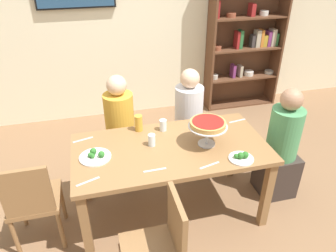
{
  "coord_description": "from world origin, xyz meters",
  "views": [
    {
      "loc": [
        -0.58,
        -2.19,
        2.28
      ],
      "look_at": [
        0.0,
        0.1,
        0.89
      ],
      "focal_mm": 34.24,
      "sensor_mm": 36.0,
      "label": 1
    }
  ],
  "objects_px": {
    "chair_head_west": "(33,200)",
    "water_glass_clear_near": "(163,125)",
    "salad_plate_near_diner": "(95,156)",
    "cutlery_knife_near": "(88,182)",
    "cutlery_fork_near": "(155,170)",
    "diner_far_right": "(188,126)",
    "diner_far_left": "(121,134)",
    "cutlery_fork_far": "(237,121)",
    "cutlery_spare_fork": "(209,165)",
    "bookshelf": "(246,30)",
    "water_glass_clear_spare": "(203,120)",
    "salad_plate_far_diner": "(241,157)",
    "beer_glass_amber_tall": "(139,123)",
    "deep_dish_pizza_stand": "(208,125)",
    "cutlery_knife_far": "(83,140)",
    "water_glass_clear_far": "(152,140)",
    "dining_table": "(171,156)",
    "chair_near_left": "(161,245)",
    "diner_head_east": "(280,151)"
  },
  "relations": [
    {
      "from": "water_glass_clear_spare",
      "to": "cutlery_knife_near",
      "type": "bearing_deg",
      "value": -151.88
    },
    {
      "from": "cutlery_fork_near",
      "to": "cutlery_spare_fork",
      "type": "distance_m",
      "value": 0.43
    },
    {
      "from": "chair_head_west",
      "to": "water_glass_clear_near",
      "type": "relative_size",
      "value": 8.14
    },
    {
      "from": "water_glass_clear_spare",
      "to": "cutlery_knife_near",
      "type": "distance_m",
      "value": 1.25
    },
    {
      "from": "cutlery_spare_fork",
      "to": "diner_far_right",
      "type": "bearing_deg",
      "value": 67.2
    },
    {
      "from": "water_glass_clear_near",
      "to": "chair_near_left",
      "type": "bearing_deg",
      "value": -104.27
    },
    {
      "from": "bookshelf",
      "to": "cutlery_spare_fork",
      "type": "relative_size",
      "value": 12.29
    },
    {
      "from": "bookshelf",
      "to": "cutlery_fork_near",
      "type": "xyz_separation_m",
      "value": [
        -1.84,
        -2.29,
        -0.4
      ]
    },
    {
      "from": "salad_plate_far_diner",
      "to": "salad_plate_near_diner",
      "type": "bearing_deg",
      "value": 164.72
    },
    {
      "from": "salad_plate_far_diner",
      "to": "cutlery_knife_far",
      "type": "distance_m",
      "value": 1.37
    },
    {
      "from": "water_glass_clear_far",
      "to": "cutlery_spare_fork",
      "type": "xyz_separation_m",
      "value": [
        0.38,
        -0.39,
        -0.05
      ]
    },
    {
      "from": "chair_near_left",
      "to": "salad_plate_far_diner",
      "type": "distance_m",
      "value": 0.93
    },
    {
      "from": "salad_plate_near_diner",
      "to": "dining_table",
      "type": "bearing_deg",
      "value": 0.18
    },
    {
      "from": "deep_dish_pizza_stand",
      "to": "water_glass_clear_spare",
      "type": "xyz_separation_m",
      "value": [
        0.08,
        0.33,
        -0.14
      ]
    },
    {
      "from": "diner_far_right",
      "to": "water_glass_clear_far",
      "type": "xyz_separation_m",
      "value": [
        -0.54,
        -0.64,
        0.3
      ]
    },
    {
      "from": "water_glass_clear_near",
      "to": "diner_far_right",
      "type": "bearing_deg",
      "value": 47.16
    },
    {
      "from": "bookshelf",
      "to": "water_glass_clear_spare",
      "type": "xyz_separation_m",
      "value": [
        -1.25,
        -1.72,
        -0.35
      ]
    },
    {
      "from": "diner_far_right",
      "to": "salad_plate_near_diner",
      "type": "distance_m",
      "value": 1.26
    },
    {
      "from": "diner_far_right",
      "to": "cutlery_fork_near",
      "type": "bearing_deg",
      "value": -30.81
    },
    {
      "from": "water_glass_clear_near",
      "to": "cutlery_spare_fork",
      "type": "relative_size",
      "value": 0.59
    },
    {
      "from": "water_glass_clear_far",
      "to": "cutlery_fork_far",
      "type": "distance_m",
      "value": 0.92
    },
    {
      "from": "chair_near_left",
      "to": "cutlery_knife_near",
      "type": "bearing_deg",
      "value": 42.71
    },
    {
      "from": "beer_glass_amber_tall",
      "to": "water_glass_clear_near",
      "type": "bearing_deg",
      "value": -13.83
    },
    {
      "from": "deep_dish_pizza_stand",
      "to": "water_glass_clear_near",
      "type": "xyz_separation_m",
      "value": [
        -0.31,
        0.32,
        -0.13
      ]
    },
    {
      "from": "beer_glass_amber_tall",
      "to": "cutlery_fork_near",
      "type": "distance_m",
      "value": 0.62
    },
    {
      "from": "cutlery_spare_fork",
      "to": "diner_far_left",
      "type": "bearing_deg",
      "value": 105.17
    },
    {
      "from": "salad_plate_far_diner",
      "to": "cutlery_knife_far",
      "type": "height_order",
      "value": "salad_plate_far_diner"
    },
    {
      "from": "dining_table",
      "to": "diner_far_right",
      "type": "relative_size",
      "value": 1.44
    },
    {
      "from": "water_glass_clear_far",
      "to": "diner_head_east",
      "type": "bearing_deg",
      "value": -2.31
    },
    {
      "from": "salad_plate_near_diner",
      "to": "cutlery_fork_far",
      "type": "bearing_deg",
      "value": 11.22
    },
    {
      "from": "diner_far_right",
      "to": "cutlery_fork_near",
      "type": "height_order",
      "value": "diner_far_right"
    },
    {
      "from": "salad_plate_near_diner",
      "to": "water_glass_clear_spare",
      "type": "distance_m",
      "value": 1.07
    },
    {
      "from": "water_glass_clear_near",
      "to": "cutlery_fork_near",
      "type": "relative_size",
      "value": 0.59
    },
    {
      "from": "salad_plate_far_diner",
      "to": "beer_glass_amber_tall",
      "type": "height_order",
      "value": "beer_glass_amber_tall"
    },
    {
      "from": "salad_plate_near_diner",
      "to": "cutlery_knife_near",
      "type": "xyz_separation_m",
      "value": [
        -0.07,
        -0.29,
        -0.01
      ]
    },
    {
      "from": "diner_far_right",
      "to": "beer_glass_amber_tall",
      "type": "xyz_separation_m",
      "value": [
        -0.6,
        -0.36,
        0.33
      ]
    },
    {
      "from": "salad_plate_near_diner",
      "to": "chair_head_west",
      "type": "bearing_deg",
      "value": -170.0
    },
    {
      "from": "salad_plate_near_diner",
      "to": "salad_plate_far_diner",
      "type": "bearing_deg",
      "value": -15.28
    },
    {
      "from": "water_glass_clear_near",
      "to": "cutlery_fork_far",
      "type": "distance_m",
      "value": 0.75
    },
    {
      "from": "dining_table",
      "to": "water_glass_clear_near",
      "type": "relative_size",
      "value": 15.54
    },
    {
      "from": "chair_near_left",
      "to": "water_glass_clear_far",
      "type": "height_order",
      "value": "chair_near_left"
    },
    {
      "from": "salad_plate_near_diner",
      "to": "cutlery_knife_near",
      "type": "distance_m",
      "value": 0.3
    },
    {
      "from": "diner_far_left",
      "to": "chair_head_west",
      "type": "bearing_deg",
      "value": -44.7
    },
    {
      "from": "cutlery_spare_fork",
      "to": "salad_plate_near_diner",
      "type": "bearing_deg",
      "value": 145.17
    },
    {
      "from": "bookshelf",
      "to": "salad_plate_near_diner",
      "type": "relative_size",
      "value": 8.6
    },
    {
      "from": "dining_table",
      "to": "cutlery_fork_far",
      "type": "distance_m",
      "value": 0.79
    },
    {
      "from": "water_glass_clear_far",
      "to": "cutlery_spare_fork",
      "type": "relative_size",
      "value": 0.59
    },
    {
      "from": "cutlery_knife_near",
      "to": "water_glass_clear_spare",
      "type": "bearing_deg",
      "value": 8.44
    },
    {
      "from": "cutlery_spare_fork",
      "to": "chair_head_west",
      "type": "bearing_deg",
      "value": 156.33
    },
    {
      "from": "dining_table",
      "to": "diner_far_right",
      "type": "xyz_separation_m",
      "value": [
        0.38,
        0.7,
        -0.16
      ]
    }
  ]
}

